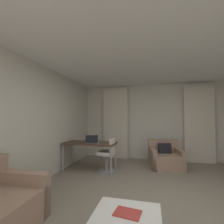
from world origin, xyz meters
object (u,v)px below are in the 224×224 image
(desk, at_px, (90,145))
(desk_chair, at_px, (108,157))
(magazine_open, at_px, (128,213))
(armchair, at_px, (166,158))
(laptop, at_px, (92,141))

(desk, bearing_deg, desk_chair, -4.34)
(magazine_open, bearing_deg, desk, 119.84)
(desk_chair, height_order, magazine_open, desk_chair)
(desk, height_order, desk_chair, desk_chair)
(desk_chair, bearing_deg, armchair, 27.35)
(desk_chair, distance_m, laptop, 0.58)
(laptop, bearing_deg, magazine_open, -60.89)
(desk, xyz_separation_m, desk_chair, (0.51, -0.04, -0.30))
(armchair, height_order, magazine_open, armchair)
(armchair, relative_size, desk, 0.70)
(armchair, xyz_separation_m, desk, (-2.02, -0.74, 0.43))
(laptop, relative_size, magazine_open, 1.19)
(armchair, bearing_deg, desk, -159.86)
(laptop, bearing_deg, desk, 132.81)
(desk, xyz_separation_m, magazine_open, (1.37, -2.39, -0.29))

